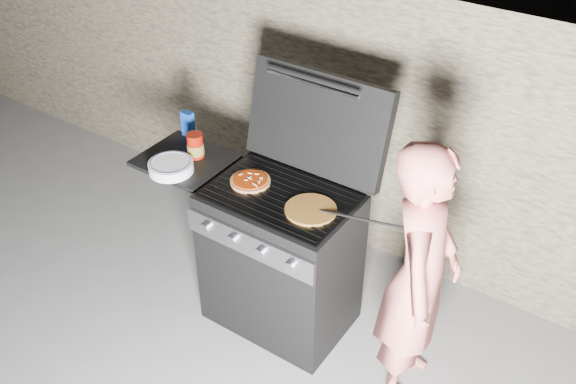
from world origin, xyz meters
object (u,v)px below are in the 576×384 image
Objects in this scene: gas_grill at (246,243)px; sauce_jar at (195,145)px; pizza_topped at (250,180)px; person at (419,279)px.

sauce_jar is at bearing 172.14° from gas_grill.
pizza_topped reaches higher than gas_grill.
sauce_jar is 1.47m from person.
person is (1.08, -0.02, 0.30)m from gas_grill.
person reaches higher than gas_grill.
pizza_topped is at bearing 73.67° from person.
gas_grill is 0.64m from sauce_jar.
gas_grill is 6.07× the size of pizza_topped.
pizza_topped is at bearing 5.58° from gas_grill.
sauce_jar is 0.10× the size of person.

